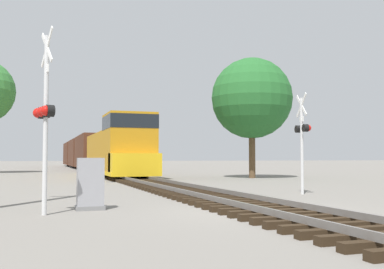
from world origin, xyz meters
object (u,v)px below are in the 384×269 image
object	(u,v)px
crossing_signal_near	(45,113)
tree_far_right	(252,98)
freight_train	(88,153)
crossing_signal_far	(302,134)
relay_cabinet	(90,184)

from	to	relation	value
crossing_signal_near	tree_far_right	world-z (taller)	tree_far_right
freight_train	crossing_signal_far	distance (m)	40.68
crossing_signal_near	relay_cabinet	bearing A→B (deg)	107.97
relay_cabinet	crossing_signal_far	bearing A→B (deg)	17.35
crossing_signal_near	crossing_signal_far	xyz separation A→B (m)	(9.76, 3.48, -0.19)
freight_train	relay_cabinet	world-z (taller)	freight_train
crossing_signal_far	tree_far_right	world-z (taller)	tree_far_right
freight_train	crossing_signal_near	distance (m)	44.28
crossing_signal_near	crossing_signal_far	bearing A→B (deg)	94.22
tree_far_right	relay_cabinet	bearing A→B (deg)	-128.84
freight_train	crossing_signal_far	xyz separation A→B (m)	(4.27, -40.45, 0.37)
crossing_signal_far	relay_cabinet	xyz separation A→B (m)	(-8.52, -2.66, -1.67)
crossing_signal_far	relay_cabinet	distance (m)	9.08
crossing_signal_near	crossing_signal_far	world-z (taller)	crossing_signal_near
relay_cabinet	tree_far_right	size ratio (longest dim) A/B	0.17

